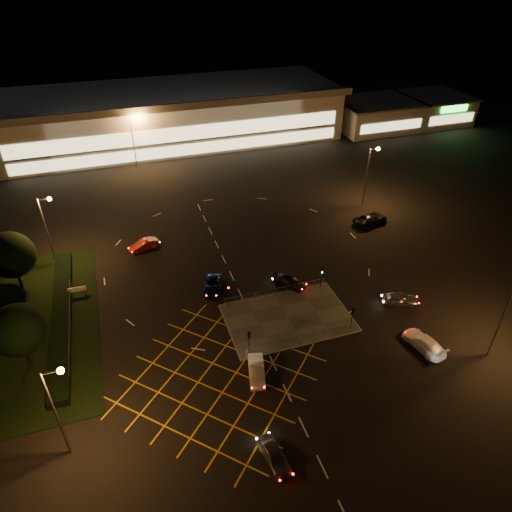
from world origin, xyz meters
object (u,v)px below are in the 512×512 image
object	(u,v)px
car_near_silver	(274,456)
car_east_grey	(371,219)
car_far_dkgrey	(289,282)
signal_ne	(322,273)
signal_nw	(229,292)
car_approach_white	(424,343)
car_circ_red	(144,245)
signal_se	(353,314)
signal_sw	(249,338)
car_left_blue	(213,285)
car_queue_white	(256,371)
car_right_silver	(400,299)

from	to	relation	value
car_near_silver	car_east_grey	size ratio (longest dim) A/B	0.73
car_far_dkgrey	signal_ne	bearing A→B (deg)	-65.47
signal_nw	car_near_silver	world-z (taller)	signal_nw
car_approach_white	car_near_silver	bearing A→B (deg)	8.90
car_circ_red	signal_se	bearing A→B (deg)	20.41
signal_sw	car_left_blue	distance (m)	12.15
car_queue_white	signal_sw	bearing A→B (deg)	100.63
car_right_silver	car_circ_red	distance (m)	35.49
car_left_blue	car_right_silver	world-z (taller)	car_right_silver
signal_sw	car_far_dkgrey	xyz separation A→B (m)	(8.44, 9.67, -1.74)
car_near_silver	car_circ_red	size ratio (longest dim) A/B	0.95
signal_ne	car_east_grey	xyz separation A→B (m)	(14.30, 12.47, -1.59)
car_east_grey	car_approach_white	world-z (taller)	car_east_grey
signal_sw	car_east_grey	distance (m)	33.35
signal_se	car_right_silver	xyz separation A→B (m)	(7.85, 2.21, -1.64)
signal_sw	signal_nw	xyz separation A→B (m)	(0.00, 7.99, 0.00)
signal_ne	car_circ_red	bearing A→B (deg)	141.43
car_near_silver	car_right_silver	world-z (taller)	car_right_silver
signal_nw	car_right_silver	world-z (taller)	signal_nw
car_left_blue	car_far_dkgrey	bearing A→B (deg)	5.14
signal_nw	car_right_silver	bearing A→B (deg)	-16.23
signal_ne	car_far_dkgrey	world-z (taller)	signal_ne
signal_ne	car_right_silver	distance (m)	9.88
signal_sw	signal_se	size ratio (longest dim) A/B	1.00
signal_nw	car_circ_red	size ratio (longest dim) A/B	0.74
car_circ_red	car_approach_white	world-z (taller)	car_approach_white
signal_sw	signal_se	bearing A→B (deg)	-180.00
signal_sw	car_circ_red	world-z (taller)	signal_sw
signal_sw	car_circ_red	distance (m)	25.43
car_east_grey	car_approach_white	size ratio (longest dim) A/B	1.09
car_queue_white	car_far_dkgrey	world-z (taller)	car_queue_white
car_near_silver	car_circ_red	bearing A→B (deg)	92.06
car_queue_white	car_right_silver	world-z (taller)	car_right_silver
car_right_silver	car_near_silver	bearing A→B (deg)	146.45
car_near_silver	car_queue_white	world-z (taller)	car_queue_white
car_queue_white	car_approach_white	xyz separation A→B (m)	(18.32, -1.94, 0.03)
signal_nw	car_east_grey	size ratio (longest dim) A/B	0.56
car_east_grey	car_approach_white	bearing A→B (deg)	150.18
car_left_blue	car_far_dkgrey	distance (m)	9.72
car_near_silver	car_east_grey	world-z (taller)	car_east_grey
signal_nw	signal_ne	distance (m)	12.00
car_queue_white	car_circ_red	xyz separation A→B (m)	(-7.96, 27.05, -0.01)
car_queue_white	car_approach_white	size ratio (longest dim) A/B	0.85
signal_se	car_near_silver	distance (m)	18.38
signal_nw	car_far_dkgrey	world-z (taller)	signal_nw
signal_sw	car_right_silver	size ratio (longest dim) A/B	0.74
car_far_dkgrey	car_circ_red	distance (m)	21.93
signal_ne	car_approach_white	size ratio (longest dim) A/B	0.61
signal_sw	car_circ_red	xyz separation A→B (m)	(-8.13, 24.04, -1.66)
signal_ne	car_circ_red	size ratio (longest dim) A/B	0.74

